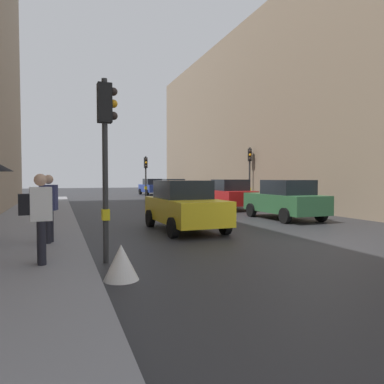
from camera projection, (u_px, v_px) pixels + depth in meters
The scene contains 14 objects.
ground_plane at pixel (312, 244), 9.87m from camera, with size 120.00×120.00×0.00m, color #28282B.
sidewalk_kerb at pixel (31, 227), 12.81m from camera, with size 3.21×40.00×0.16m, color gray.
building_facade_right at pixel (289, 123), 30.34m from camera, with size 12.00×33.13×13.13m, color gray.
traffic_light_near_left at pixel (106, 137), 7.63m from camera, with size 0.43×0.25×3.98m.
traffic_light_mid_street at pixel (250, 165), 24.20m from camera, with size 0.34×0.45×3.94m.
traffic_light_far_median at pixel (146, 170), 28.46m from camera, with size 0.24×0.43×3.59m.
car_blue_van at pixel (152, 187), 38.69m from camera, with size 2.22×4.30×1.76m.
car_yellow_taxi at pixel (184, 205), 12.49m from camera, with size 2.08×4.23×1.76m.
car_red_sedan at pixel (229, 194), 20.82m from camera, with size 2.16×4.27×1.76m.
car_silver_hatchback at pixel (173, 189), 31.16m from camera, with size 2.28×4.33×1.76m.
car_green_estate at pixel (285, 200), 15.81m from camera, with size 2.02×4.20×1.76m.
pedestrian_with_grey_backpack at pixel (47, 204), 9.17m from camera, with size 0.65×0.44×1.77m.
pedestrian_with_black_backpack at pixel (38, 213), 6.89m from camera, with size 0.62×0.36×1.77m.
warning_sign_triangle at pixel (121, 262), 6.38m from camera, with size 0.64×0.64×0.65m, color silver.
Camera 1 is at (-6.61, -7.99, 1.85)m, focal length 33.09 mm.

